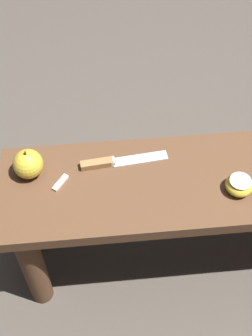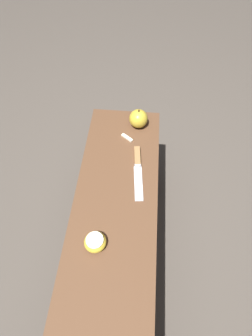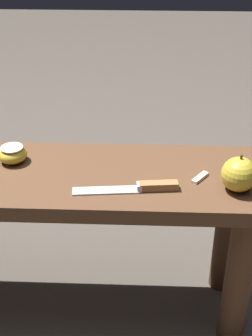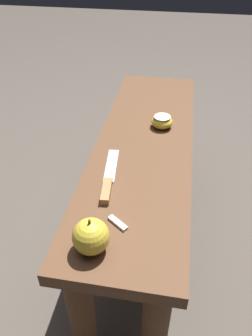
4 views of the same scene
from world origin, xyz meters
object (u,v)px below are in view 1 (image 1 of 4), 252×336
object	(u,v)px
wooden_bench	(193,200)
apple_whole	(28,164)
apple_cut	(239,185)
knife	(111,162)

from	to	relation	value
wooden_bench	apple_whole	distance (m)	0.49
apple_cut	wooden_bench	bearing A→B (deg)	154.81
wooden_bench	knife	size ratio (longest dim) A/B	4.36
knife	apple_cut	world-z (taller)	apple_cut
knife	apple_cut	size ratio (longest dim) A/B	3.35
wooden_bench	knife	distance (m)	0.27
knife	apple_whole	xyz separation A→B (m)	(-0.23, -0.01, 0.03)
knife	apple_whole	bearing A→B (deg)	177.30
apple_whole	apple_cut	distance (m)	0.58
apple_cut	apple_whole	bearing A→B (deg)	168.96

